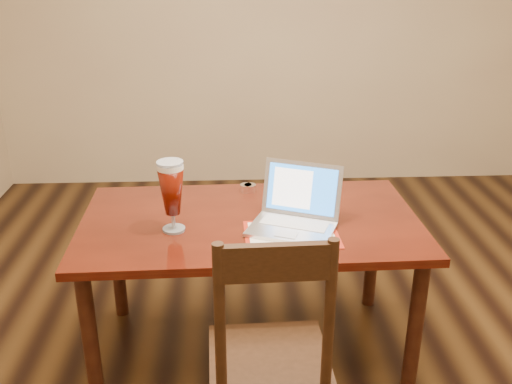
{
  "coord_description": "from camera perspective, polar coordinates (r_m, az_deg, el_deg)",
  "views": [
    {
      "loc": [
        -0.35,
        -2.22,
        1.84
      ],
      "look_at": [
        -0.24,
        0.15,
        0.86
      ],
      "focal_mm": 40.0,
      "sensor_mm": 36.0,
      "label": 1
    }
  ],
  "objects": [
    {
      "name": "dining_table",
      "position": [
        2.65,
        -0.72,
        -4.16
      ],
      "size": [
        1.57,
        0.9,
        1.05
      ],
      "rotation": [
        0.0,
        0.0,
        0.02
      ],
      "color": "#4A1409",
      "rests_on": "ground"
    },
    {
      "name": "ground",
      "position": [
        2.9,
        5.05,
        -16.93
      ],
      "size": [
        5.0,
        5.0,
        0.0
      ],
      "primitive_type": "plane",
      "color": "black",
      "rests_on": "ground"
    },
    {
      "name": "dining_chair",
      "position": [
        2.16,
        1.41,
        -16.41
      ],
      "size": [
        0.45,
        0.43,
        1.04
      ],
      "rotation": [
        0.0,
        0.0,
        0.03
      ],
      "color": "#331C0E",
      "rests_on": "ground"
    }
  ]
}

